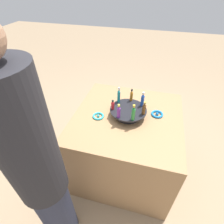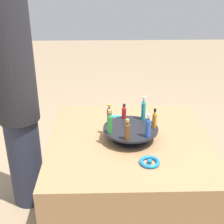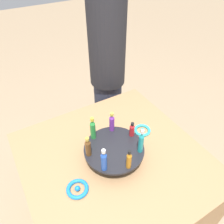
{
  "view_description": "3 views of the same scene",
  "coord_description": "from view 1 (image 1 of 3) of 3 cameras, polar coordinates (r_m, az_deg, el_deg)",
  "views": [
    {
      "loc": [
        -1.16,
        -0.16,
        1.73
      ],
      "look_at": [
        -0.18,
        0.09,
        0.91
      ],
      "focal_mm": 28.0,
      "sensor_mm": 36.0,
      "label": 1
    },
    {
      "loc": [
        -0.15,
        -1.56,
        1.66
      ],
      "look_at": [
        -0.1,
        0.05,
        0.89
      ],
      "focal_mm": 50.0,
      "sensor_mm": 36.0,
      "label": 2
    },
    {
      "loc": [
        0.62,
        -0.38,
        1.69
      ],
      "look_at": [
        -0.16,
        0.08,
        0.91
      ],
      "focal_mm": 35.0,
      "sensor_mm": 36.0,
      "label": 3
    }
  ],
  "objects": [
    {
      "name": "bottle_blue",
      "position": [
        1.51,
        9.95,
        4.03
      ],
      "size": [
        0.03,
        0.03,
        0.13
      ],
      "color": "#234CAD",
      "rests_on": "display_stand"
    },
    {
      "name": "bottle_green",
      "position": [
        1.35,
        6.99,
        -0.33
      ],
      "size": [
        0.03,
        0.03,
        0.14
      ],
      "color": "#288438",
      "rests_on": "display_stand"
    },
    {
      "name": "ribbon_bow_blue",
      "position": [
        1.58,
        14.52,
        -0.65
      ],
      "size": [
        0.11,
        0.11,
        0.03
      ],
      "color": "blue",
      "rests_on": "party_table"
    },
    {
      "name": "person_figure",
      "position": [
        1.13,
        -22.57,
        -17.91
      ],
      "size": [
        0.28,
        0.28,
        1.66
      ],
      "rotation": [
        0.0,
        0.0,
        -0.47
      ],
      "color": "#282D42",
      "rests_on": "ground_plane"
    },
    {
      "name": "bottle_brown",
      "position": [
        1.42,
        10.4,
        1.12
      ],
      "size": [
        0.03,
        0.03,
        0.12
      ],
      "color": "brown",
      "rests_on": "display_stand"
    },
    {
      "name": "ribbon_bow_teal",
      "position": [
        1.52,
        -4.51,
        -1.33
      ],
      "size": [
        0.1,
        0.1,
        0.02
      ],
      "color": "#2DB7CC",
      "rests_on": "party_table"
    },
    {
      "name": "bottle_amber",
      "position": [
        1.56,
        6.36,
        5.39
      ],
      "size": [
        0.02,
        0.02,
        0.12
      ],
      "color": "#AD6B19",
      "rests_on": "display_stand"
    },
    {
      "name": "bottle_red",
      "position": [
        1.46,
        0.22,
        2.3
      ],
      "size": [
        0.03,
        0.03,
        0.09
      ],
      "color": "#B21E23",
      "rests_on": "display_stand"
    },
    {
      "name": "party_table",
      "position": [
        1.8,
        4.5,
        -10.34
      ],
      "size": [
        0.93,
        0.93,
        0.74
      ],
      "color": "#9E754C",
      "rests_on": "ground_plane"
    },
    {
      "name": "ground_plane",
      "position": [
        2.09,
        3.97,
        -16.98
      ],
      "size": [
        12.0,
        12.0,
        0.0
      ],
      "primitive_type": "plane",
      "color": "#997F60"
    },
    {
      "name": "display_stand",
      "position": [
        1.5,
        5.29,
        0.09
      ],
      "size": [
        0.31,
        0.31,
        0.07
      ],
      "color": "black",
      "rests_on": "party_table"
    },
    {
      "name": "bottle_teal",
      "position": [
        1.53,
        2.23,
        5.42
      ],
      "size": [
        0.03,
        0.03,
        0.15
      ],
      "color": "teal",
      "rests_on": "display_stand"
    },
    {
      "name": "bottle_purple",
      "position": [
        1.37,
        2.2,
        0.16
      ],
      "size": [
        0.03,
        0.03,
        0.12
      ],
      "color": "#702D93",
      "rests_on": "display_stand"
    }
  ]
}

